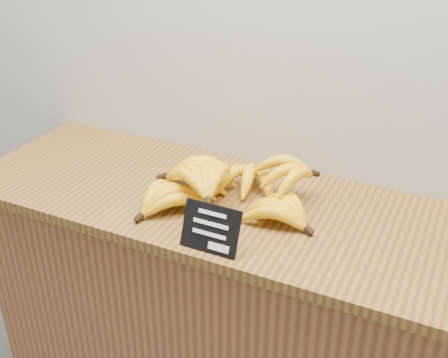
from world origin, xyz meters
The scene contains 4 objects.
counter centered at (-0.08, 2.75, 0.45)m, with size 1.40×0.50×0.90m, color brown.
counter_top centered at (-0.08, 2.75, 0.92)m, with size 1.52×0.54×0.03m, color brown.
chalkboard_sign centered at (-0.03, 2.53, 0.98)m, with size 0.14×0.01×0.11m, color black.
banana_pile centered at (-0.10, 2.75, 0.98)m, with size 0.51×0.37×0.12m.
Camera 1 is at (0.47, 1.56, 1.71)m, focal length 45.00 mm.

